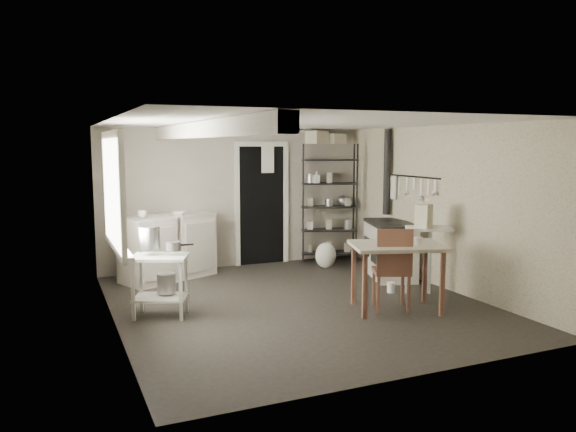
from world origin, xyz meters
name	(u,v)px	position (x,y,z in m)	size (l,w,h in m)	color
floor	(297,303)	(0.00, 0.00, 0.00)	(5.00, 5.00, 0.00)	black
ceiling	(298,123)	(0.00, 0.00, 2.30)	(5.00, 5.00, 0.00)	white
wall_back	(236,198)	(0.00, 2.50, 1.15)	(4.50, 0.02, 2.30)	gray
wall_front	(417,248)	(0.00, -2.50, 1.15)	(4.50, 0.02, 2.30)	gray
wall_left	(112,225)	(-2.25, 0.00, 1.15)	(0.02, 5.00, 2.30)	gray
wall_right	(442,207)	(2.25, 0.00, 1.15)	(0.02, 5.00, 2.30)	gray
window	(111,192)	(-2.22, 0.20, 1.50)	(0.12, 1.76, 1.28)	beige
doorway	(262,206)	(0.45, 2.47, 1.00)	(0.96, 0.10, 2.08)	beige
ceiling_beam	(203,130)	(-1.20, 0.00, 2.20)	(0.18, 5.00, 0.18)	beige
wallpaper_panel	(441,207)	(2.24, 0.00, 1.15)	(0.01, 5.00, 2.30)	#B9B296
utensil_rail	(414,177)	(2.19, 0.60, 1.55)	(0.06, 1.20, 0.44)	silver
prep_table	(160,283)	(-1.71, 0.15, 0.40)	(0.64, 0.46, 0.73)	beige
stockpot	(150,238)	(-1.80, 0.25, 0.94)	(0.24, 0.24, 0.26)	silver
saucepan	(173,246)	(-1.56, 0.10, 0.85)	(0.18, 0.18, 0.10)	silver
bucket	(166,283)	(-1.63, 0.19, 0.39)	(0.22, 0.22, 0.24)	silver
base_cabinets	(168,249)	(-1.25, 2.01, 0.46)	(1.49, 0.64, 0.98)	beige
mixing_bowl	(178,216)	(-1.09, 1.96, 0.95)	(0.27, 0.27, 0.07)	white
counter_cup	(142,218)	(-1.64, 1.85, 0.97)	(0.13, 0.13, 0.11)	white
shelf_rack	(329,207)	(1.65, 2.31, 0.95)	(0.97, 0.38, 2.04)	black
shelf_jar	(316,183)	(1.40, 2.31, 1.37)	(0.09, 0.09, 0.20)	white
storage_box_a	(317,146)	(1.41, 2.32, 2.01)	(0.32, 0.28, 0.22)	beige
storage_box_b	(336,147)	(1.78, 2.32, 1.99)	(0.27, 0.25, 0.17)	beige
stove	(390,249)	(1.92, 0.78, 0.44)	(0.60, 1.08, 0.85)	beige
stovepipe	(387,172)	(2.15, 1.26, 1.59)	(0.11, 0.11, 1.37)	black
side_ledge	(428,263)	(1.84, -0.26, 0.43)	(0.60, 0.32, 0.92)	beige
oats_box	(424,221)	(1.73, -0.28, 1.01)	(0.13, 0.21, 0.31)	beige
work_table	(396,280)	(1.00, -0.74, 0.38)	(1.09, 0.76, 0.83)	#BDB8A1
table_cup	(418,246)	(1.20, -0.89, 0.81)	(0.10, 0.10, 0.10)	white
chair	(391,271)	(0.96, -0.69, 0.48)	(0.43, 0.45, 1.04)	brown
flour_sack	(326,254)	(1.30, 1.73, 0.24)	(0.35, 0.30, 0.42)	beige
floor_crock	(391,287)	(1.41, -0.02, 0.07)	(0.11, 0.11, 0.14)	white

